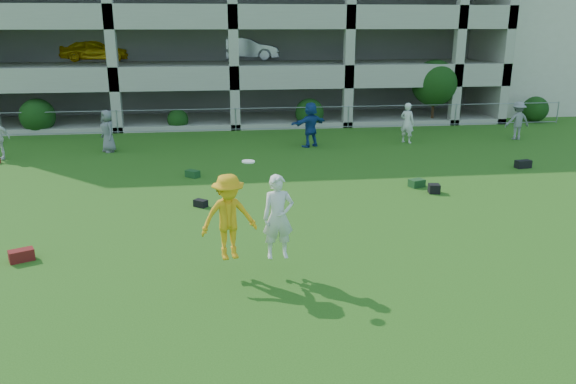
{
  "coord_description": "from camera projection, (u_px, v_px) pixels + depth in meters",
  "views": [
    {
      "loc": [
        -1.02,
        -10.15,
        5.4
      ],
      "look_at": [
        0.68,
        3.0,
        1.4
      ],
      "focal_mm": 35.0,
      "sensor_mm": 36.0,
      "label": 1
    }
  ],
  "objects": [
    {
      "name": "parking_garage",
      "position": [
        228.0,
        13.0,
        35.88
      ],
      "size": [
        30.0,
        14.0,
        12.0
      ],
      "color": "#9E998C",
      "rests_on": "ground"
    },
    {
      "name": "frisbee_contest",
      "position": [
        242.0,
        217.0,
        12.09
      ],
      "size": [
        2.1,
        0.97,
        2.24
      ],
      "color": "#F3A415",
      "rests_on": "ground"
    },
    {
      "name": "shrub_row",
      "position": [
        320.0,
        98.0,
        30.16
      ],
      "size": [
        34.38,
        2.52,
        3.5
      ],
      "color": "#163D11",
      "rests_on": "ground"
    },
    {
      "name": "bag_green_g",
      "position": [
        193.0,
        174.0,
        20.47
      ],
      "size": [
        0.57,
        0.56,
        0.25
      ],
      "primitive_type": "cube",
      "rotation": [
        0.0,
        0.0,
        -0.73
      ],
      "color": "#153B18",
      "rests_on": "ground"
    },
    {
      "name": "bag_red_a",
      "position": [
        21.0,
        255.0,
        13.25
      ],
      "size": [
        0.63,
        0.51,
        0.28
      ],
      "primitive_type": "cube",
      "rotation": [
        0.0,
        0.0,
        0.45
      ],
      "color": "#601710",
      "rests_on": "ground"
    },
    {
      "name": "stucco_building",
      "position": [
        558.0,
        29.0,
        39.29
      ],
      "size": [
        16.0,
        14.0,
        10.0
      ],
      "primitive_type": "cube",
      "color": "beige",
      "rests_on": "ground"
    },
    {
      "name": "bystander_d",
      "position": [
        310.0,
        125.0,
        25.29
      ],
      "size": [
        1.93,
        1.42,
        2.02
      ],
      "primitive_type": "imported",
      "rotation": [
        0.0,
        0.0,
        3.64
      ],
      "color": "navy",
      "rests_on": "ground"
    },
    {
      "name": "bag_black_e",
      "position": [
        523.0,
        164.0,
        21.77
      ],
      "size": [
        0.64,
        0.38,
        0.3
      ],
      "primitive_type": "cube",
      "rotation": [
        0.0,
        0.0,
        0.14
      ],
      "color": "black",
      "rests_on": "ground"
    },
    {
      "name": "bystander_c",
      "position": [
        108.0,
        131.0,
        24.29
      ],
      "size": [
        0.97,
        1.07,
        1.83
      ],
      "primitive_type": "imported",
      "rotation": [
        0.0,
        0.0,
        -1.01
      ],
      "color": "slate",
      "rests_on": "ground"
    },
    {
      "name": "bag_green_c",
      "position": [
        417.0,
        183.0,
        19.26
      ],
      "size": [
        0.59,
        0.5,
        0.26
      ],
      "primitive_type": "cube",
      "rotation": [
        0.0,
        0.0,
        0.36
      ],
      "color": "#13341A",
      "rests_on": "ground"
    },
    {
      "name": "crate_d",
      "position": [
        434.0,
        189.0,
        18.55
      ],
      "size": [
        0.4,
        0.4,
        0.3
      ],
      "primitive_type": "cube",
      "rotation": [
        0.0,
        0.0,
        -0.16
      ],
      "color": "black",
      "rests_on": "ground"
    },
    {
      "name": "bystander_f",
      "position": [
        518.0,
        121.0,
        26.91
      ],
      "size": [
        1.19,
        0.7,
        1.82
      ],
      "primitive_type": "imported",
      "rotation": [
        0.0,
        0.0,
        3.12
      ],
      "color": "gray",
      "rests_on": "ground"
    },
    {
      "name": "bag_black_b",
      "position": [
        201.0,
        203.0,
        17.17
      ],
      "size": [
        0.47,
        0.45,
        0.22
      ],
      "primitive_type": "cube",
      "rotation": [
        0.0,
        0.0,
        -0.68
      ],
      "color": "black",
      "rests_on": "ground"
    },
    {
      "name": "fence",
      "position": [
        236.0,
        119.0,
        29.18
      ],
      "size": [
        36.06,
        0.06,
        1.2
      ],
      "color": "gray",
      "rests_on": "ground"
    },
    {
      "name": "bystander_e",
      "position": [
        407.0,
        123.0,
        26.14
      ],
      "size": [
        0.8,
        0.8,
        1.88
      ],
      "primitive_type": "imported",
      "rotation": [
        0.0,
        0.0,
        2.36
      ],
      "color": "silver",
      "rests_on": "ground"
    },
    {
      "name": "ground",
      "position": [
        274.0,
        302.0,
        11.32
      ],
      "size": [
        100.0,
        100.0,
        0.0
      ],
      "primitive_type": "plane",
      "color": "#235114",
      "rests_on": "ground"
    }
  ]
}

